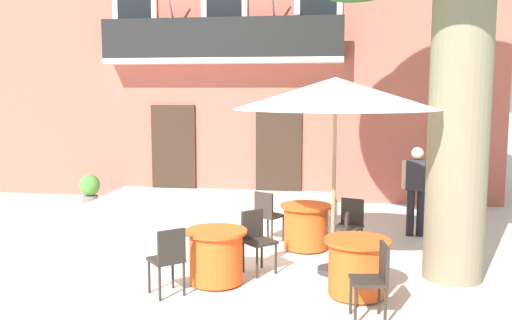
# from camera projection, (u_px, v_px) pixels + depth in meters

# --- Properties ---
(ground_plane) EXTENTS (120.00, 120.00, 0.00)m
(ground_plane) POSITION_uv_depth(u_px,v_px,m) (212.00, 262.00, 8.68)
(ground_plane) COLOR silver
(building_facade) EXTENTS (13.00, 5.09, 7.50)m
(building_facade) POSITION_uv_depth(u_px,v_px,m) (240.00, 50.00, 15.18)
(building_facade) COLOR #BC5B4C
(building_facade) RESTS_ON ground
(entrance_step_platform) EXTENTS (5.22, 2.46, 0.25)m
(entrance_step_platform) POSITION_uv_depth(u_px,v_px,m) (215.00, 204.00, 12.48)
(entrance_step_platform) COLOR silver
(entrance_step_platform) RESTS_ON ground
(cafe_table_near_tree) EXTENTS (0.86, 0.86, 0.76)m
(cafe_table_near_tree) POSITION_uv_depth(u_px,v_px,m) (306.00, 226.00, 9.36)
(cafe_table_near_tree) COLOR #EA561E
(cafe_table_near_tree) RESTS_ON ground
(cafe_chair_near_tree_0) EXTENTS (0.52, 0.52, 0.91)m
(cafe_chair_near_tree_0) POSITION_uv_depth(u_px,v_px,m) (350.00, 223.00, 9.04)
(cafe_chair_near_tree_0) COLOR #2D2823
(cafe_chair_near_tree_0) RESTS_ON ground
(cafe_chair_near_tree_1) EXTENTS (0.54, 0.54, 0.91)m
(cafe_chair_near_tree_1) POSITION_uv_depth(u_px,v_px,m) (267.00, 213.00, 9.74)
(cafe_chair_near_tree_1) COLOR #2D2823
(cafe_chair_near_tree_1) RESTS_ON ground
(cafe_table_middle) EXTENTS (0.86, 0.86, 0.76)m
(cafe_table_middle) POSITION_uv_depth(u_px,v_px,m) (357.00, 267.00, 7.22)
(cafe_table_middle) COLOR #EA561E
(cafe_table_middle) RESTS_ON ground
(cafe_chair_middle_0) EXTENTS (0.45, 0.45, 0.91)m
(cafe_chair_middle_0) POSITION_uv_depth(u_px,v_px,m) (375.00, 276.00, 6.46)
(cafe_chair_middle_0) COLOR #2D2823
(cafe_chair_middle_0) RESTS_ON ground
(cafe_chair_middle_1) EXTENTS (0.42, 0.42, 0.91)m
(cafe_chair_middle_1) POSITION_uv_depth(u_px,v_px,m) (353.00, 241.00, 7.95)
(cafe_chair_middle_1) COLOR #2D2823
(cafe_chair_middle_1) RESTS_ON ground
(cafe_table_front) EXTENTS (0.86, 0.86, 0.76)m
(cafe_table_front) POSITION_uv_depth(u_px,v_px,m) (216.00, 256.00, 7.70)
(cafe_table_front) COLOR #EA561E
(cafe_table_front) RESTS_ON ground
(cafe_chair_front_0) EXTENTS (0.57, 0.57, 0.91)m
(cafe_chair_front_0) POSITION_uv_depth(u_px,v_px,m) (256.00, 237.00, 8.18)
(cafe_chair_front_0) COLOR #2D2823
(cafe_chair_front_0) RESTS_ON ground
(cafe_chair_front_1) EXTENTS (0.56, 0.56, 0.91)m
(cafe_chair_front_1) POSITION_uv_depth(u_px,v_px,m) (168.00, 257.00, 7.20)
(cafe_chair_front_1) COLOR #2D2823
(cafe_chair_front_1) RESTS_ON ground
(cafe_umbrella) EXTENTS (2.90, 2.90, 2.85)m
(cafe_umbrella) POSITION_uv_depth(u_px,v_px,m) (335.00, 94.00, 7.86)
(cafe_umbrella) COLOR #997A56
(cafe_umbrella) RESTS_ON ground
(ground_planter_left) EXTENTS (0.46, 0.46, 0.73)m
(ground_planter_left) POSITION_uv_depth(u_px,v_px,m) (90.00, 188.00, 12.90)
(ground_planter_left) COLOR slate
(ground_planter_left) RESTS_ON ground
(pedestrian_near_entrance) EXTENTS (0.53, 0.33, 1.64)m
(pedestrian_near_entrance) POSITION_uv_depth(u_px,v_px,m) (416.00, 186.00, 10.15)
(pedestrian_near_entrance) COLOR #232328
(pedestrian_near_entrance) RESTS_ON ground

